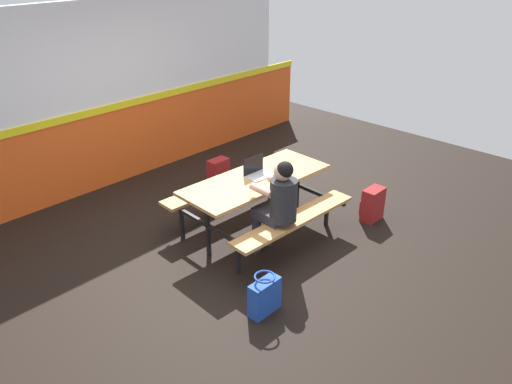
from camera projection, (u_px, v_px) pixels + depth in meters
The scene contains 8 objects.
ground_plane at pixel (233, 245), 6.08m from camera, with size 10.00×10.00×0.02m, color black.
accent_backdrop at pixel (104, 101), 7.09m from camera, with size 8.00×0.14×2.60m.
picnic_table_main at pixel (256, 190), 6.08m from camera, with size 1.91×1.63×0.74m.
student_nearer at pixel (278, 201), 5.54m from camera, with size 0.37×0.53×1.21m.
laptop_silver at pixel (257, 172), 6.04m from camera, with size 0.33×0.23×0.22m.
backpack_dark at pixel (372, 204), 6.51m from camera, with size 0.30×0.22×0.44m.
tote_bag_bright at pixel (265, 296), 4.89m from camera, with size 0.34×0.21×0.43m.
satchel_spare at pixel (218, 174), 7.37m from camera, with size 0.30×0.22×0.44m.
Camera 1 is at (-3.53, -3.75, 3.29)m, focal length 35.42 mm.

